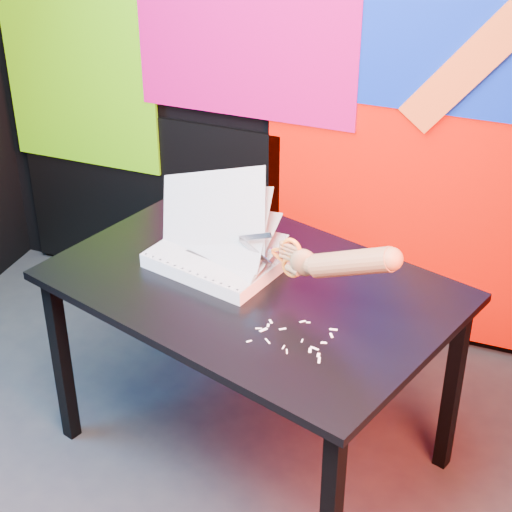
% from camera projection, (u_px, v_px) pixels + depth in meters
% --- Properties ---
extents(room, '(3.01, 3.01, 2.71)m').
position_uv_depth(room, '(125.00, 184.00, 2.15)').
color(room, black).
rests_on(room, ground).
extents(backdrop, '(2.88, 0.05, 2.08)m').
position_uv_depth(backdrop, '(317.00, 124.00, 3.50)').
color(backdrop, '#F50C00').
rests_on(backdrop, ground).
extents(work_table, '(1.51, 1.23, 0.75)m').
position_uv_depth(work_table, '(253.00, 302.00, 2.90)').
color(work_table, black).
rests_on(work_table, ground).
extents(printout_stack, '(0.50, 0.40, 0.39)m').
position_uv_depth(printout_stack, '(216.00, 257.00, 2.93)').
color(printout_stack, silver).
rests_on(printout_stack, work_table).
extents(scissors, '(0.24, 0.08, 0.14)m').
position_uv_depth(scissors, '(287.00, 256.00, 2.72)').
color(scissors, '#A8A9AB').
rests_on(scissors, printout_stack).
extents(hand_forearm, '(0.41, 0.15, 0.21)m').
position_uv_depth(hand_forearm, '(344.00, 262.00, 2.59)').
color(hand_forearm, '#955C36').
rests_on(hand_forearm, work_table).
extents(paper_clippings, '(0.24, 0.19, 0.00)m').
position_uv_depth(paper_clippings, '(297.00, 338.00, 2.59)').
color(paper_clippings, white).
rests_on(paper_clippings, work_table).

